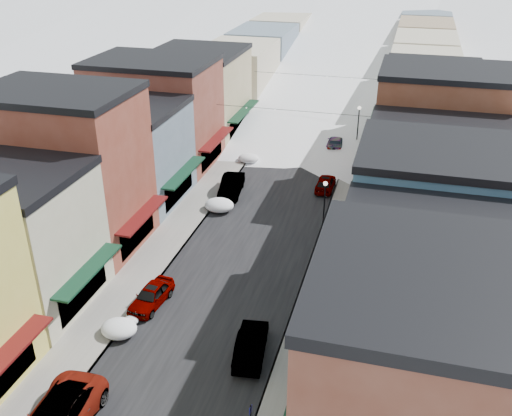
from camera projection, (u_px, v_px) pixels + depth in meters
The scene contains 32 objects.
road at pixel (323, 113), 76.88m from camera, with size 10.00×160.00×0.01m, color black.
sidewalk_left at pixel (275, 109), 78.38m from camera, with size 3.20×160.00×0.15m, color gray.
sidewalk_right at pixel (373, 116), 75.31m from camera, with size 3.20×160.00×0.15m, color gray.
curb_left at pixel (286, 109), 78.02m from camera, with size 0.10×160.00×0.15m, color slate.
curb_right at pixel (361, 115), 75.67m from camera, with size 0.10×160.00×0.15m, color slate.
bldg_l_cream at pixel (8, 238), 36.84m from camera, with size 11.30×8.20×9.50m.
bldg_l_brick_near at pixel (66, 169), 43.18m from camera, with size 12.30×8.20×12.50m.
bldg_l_grayblue at pixel (125, 153), 51.19m from camera, with size 11.30×9.20×9.00m.
bldg_l_brick_far at pixel (155, 112), 58.73m from camera, with size 13.30×9.20×11.00m.
bldg_l_tan at pixel (198, 92), 67.35m from camera, with size 11.30×11.20×10.00m.
bldg_r_brick_near at pixel (450, 414), 21.71m from camera, with size 12.30×9.20×12.50m.
bldg_r_green at pixel (430, 307), 30.27m from camera, with size 11.30×9.20×9.50m.
bldg_r_blue at pixel (431, 222), 37.81m from camera, with size 11.30×9.20×10.50m.
bldg_r_cream at pixel (436, 180), 45.79m from camera, with size 12.30×9.20×9.00m.
bldg_r_brick_far at pixel (442, 130), 52.87m from camera, with size 13.30×9.20×11.50m.
bldg_r_tan at pixel (429, 109), 62.18m from camera, with size 11.30×11.20×9.50m.
distant_blocks at pixel (346, 50), 94.92m from camera, with size 34.00×55.00×8.00m.
overhead_cables at pixel (308, 91), 63.31m from camera, with size 16.40×15.04×0.04m.
car_silver_sedan at pixel (151, 296), 38.06m from camera, with size 1.68×4.17×1.42m, color gray.
car_dark_hatch at pixel (231, 186), 53.57m from camera, with size 1.80×5.17×1.70m, color black.
car_silver_wagon at pixel (276, 128), 69.12m from camera, with size 2.03×5.00×1.45m, color #AAAEB2.
car_green_sedan at pixel (251, 344), 33.58m from camera, with size 1.62×4.65×1.53m, color black.
car_gray_suv at pixel (325, 183), 54.53m from camera, with size 1.65×4.11×1.40m, color gray.
car_black_sedan at pixel (336, 143), 64.47m from camera, with size 1.94×4.78×1.39m, color black.
car_lane_silver at pixel (311, 109), 76.13m from camera, with size 1.62×4.03×1.37m, color #AEAFB6.
car_lane_white at pixel (332, 100), 79.38m from camera, with size 2.63×5.69×1.58m, color #BBBBBD.
trash_can at pixel (305, 312), 36.68m from camera, with size 0.50×0.50×0.84m.
streetlamp_near at pixel (325, 200), 46.20m from camera, with size 0.36×0.36×4.36m.
streetlamp_far at pixel (358, 122), 63.10m from camera, with size 0.41×0.41×4.89m.
snow_pile_near at pixel (120, 328), 35.42m from camera, with size 2.29×2.61×0.97m.
snow_pile_mid at pixel (220, 205), 50.68m from camera, with size 2.62×2.82×1.11m.
snow_pile_far at pixel (249, 158), 60.94m from camera, with size 2.22×2.56×0.94m.
Camera 1 is at (10.67, -14.25, 23.04)m, focal length 40.00 mm.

